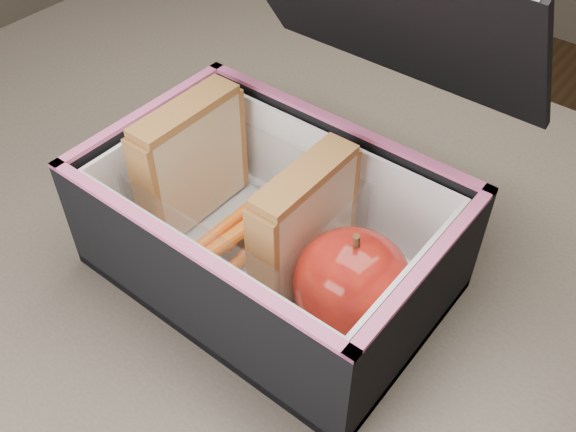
# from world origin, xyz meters

# --- Properties ---
(kitchen_table) EXTENTS (1.20, 0.80, 0.75)m
(kitchen_table) POSITION_xyz_m (0.00, 0.00, 0.66)
(kitchen_table) COLOR brown
(kitchen_table) RESTS_ON ground
(lunch_bag) EXTENTS (0.27, 0.28, 0.25)m
(lunch_bag) POSITION_xyz_m (-0.06, 0.02, 0.81)
(lunch_bag) COLOR black
(lunch_bag) RESTS_ON kitchen_table
(plastic_tub) EXTENTS (0.16, 0.12, 0.07)m
(plastic_tub) POSITION_xyz_m (-0.09, 0.02, 0.80)
(plastic_tub) COLOR white
(plastic_tub) RESTS_ON lunch_bag
(sandwich_left) EXTENTS (0.03, 0.10, 0.11)m
(sandwich_left) POSITION_xyz_m (-0.15, 0.02, 0.82)
(sandwich_left) COLOR tan
(sandwich_left) RESTS_ON plastic_tub
(sandwich_right) EXTENTS (0.03, 0.09, 0.11)m
(sandwich_right) POSITION_xyz_m (-0.03, 0.02, 0.82)
(sandwich_right) COLOR tan
(sandwich_right) RESTS_ON plastic_tub
(carrot_sticks) EXTENTS (0.04, 0.13, 0.03)m
(carrot_sticks) POSITION_xyz_m (-0.09, 0.01, 0.78)
(carrot_sticks) COLOR #FF5219
(carrot_sticks) RESTS_ON plastic_tub
(paper_napkin) EXTENTS (0.08, 0.08, 0.01)m
(paper_napkin) POSITION_xyz_m (0.02, 0.01, 0.77)
(paper_napkin) COLOR white
(paper_napkin) RESTS_ON lunch_bag
(red_apple) EXTENTS (0.10, 0.10, 0.09)m
(red_apple) POSITION_xyz_m (0.02, 0.00, 0.81)
(red_apple) COLOR maroon
(red_apple) RESTS_ON paper_napkin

